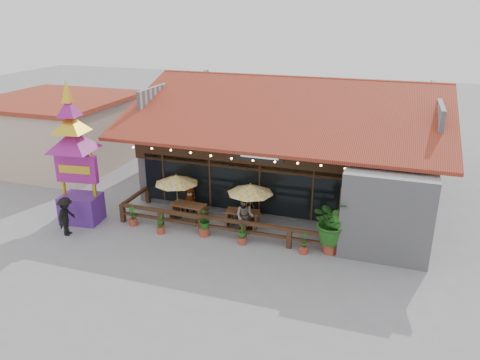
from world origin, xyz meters
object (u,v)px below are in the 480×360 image
(picnic_table_left, at_px, (189,209))
(thai_sign_tower, at_px, (73,145))
(umbrella_left, at_px, (176,180))
(picnic_table_right, at_px, (243,216))
(umbrella_right, at_px, (250,189))
(pedestrian, at_px, (66,216))
(tropical_plant, at_px, (332,223))

(picnic_table_left, relative_size, thai_sign_tower, 0.24)
(umbrella_left, height_order, thai_sign_tower, thai_sign_tower)
(picnic_table_right, bearing_deg, picnic_table_left, -176.50)
(umbrella_right, height_order, pedestrian, umbrella_right)
(tropical_plant, bearing_deg, pedestrian, -169.44)
(picnic_table_left, distance_m, tropical_plant, 7.00)
(picnic_table_left, xyz_separation_m, pedestrian, (-4.45, -3.16, 0.36))
(picnic_table_left, bearing_deg, picnic_table_right, 3.50)
(umbrella_left, bearing_deg, picnic_table_left, -4.83)
(picnic_table_right, relative_size, thai_sign_tower, 0.23)
(picnic_table_left, bearing_deg, pedestrian, -144.60)
(tropical_plant, relative_size, pedestrian, 1.33)
(umbrella_left, distance_m, picnic_table_left, 1.53)
(umbrella_left, height_order, pedestrian, umbrella_left)
(umbrella_left, xyz_separation_m, tropical_plant, (7.46, -1.10, -0.58))
(umbrella_right, bearing_deg, thai_sign_tower, -167.27)
(umbrella_right, relative_size, thai_sign_tower, 0.32)
(thai_sign_tower, relative_size, tropical_plant, 3.01)
(umbrella_left, height_order, picnic_table_right, umbrella_left)
(umbrella_right, relative_size, picnic_table_left, 1.33)
(umbrella_right, xyz_separation_m, pedestrian, (-7.52, -3.13, -1.06))
(picnic_table_right, relative_size, tropical_plant, 0.70)
(umbrella_right, bearing_deg, picnic_table_left, 179.48)
(pedestrian, bearing_deg, umbrella_right, -76.37)
(tropical_plant, bearing_deg, umbrella_right, 164.94)
(umbrella_left, relative_size, thai_sign_tower, 0.31)
(picnic_table_right, height_order, pedestrian, pedestrian)
(picnic_table_left, distance_m, pedestrian, 5.47)
(umbrella_right, xyz_separation_m, tropical_plant, (3.80, -1.02, -0.60))
(umbrella_left, xyz_separation_m, umbrella_right, (3.66, -0.08, 0.02))
(picnic_table_right, height_order, tropical_plant, tropical_plant)
(pedestrian, bearing_deg, umbrella_left, -59.23)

